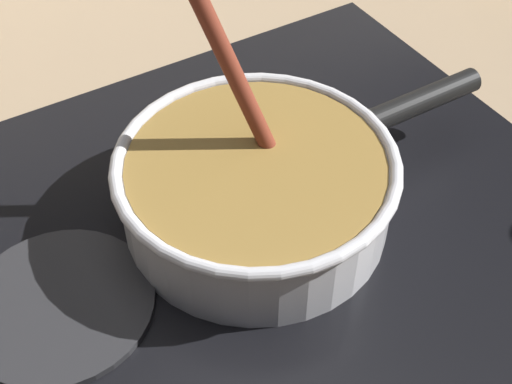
% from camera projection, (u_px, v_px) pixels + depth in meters
% --- Properties ---
extents(hob_plate, '(0.56, 0.48, 0.01)m').
position_uv_depth(hob_plate, '(256.00, 223.00, 0.61)').
color(hob_plate, black).
rests_on(hob_plate, ground).
extents(burner_ring, '(0.19, 0.19, 0.01)m').
position_uv_depth(burner_ring, '(256.00, 215.00, 0.60)').
color(burner_ring, '#592D0C').
rests_on(burner_ring, hob_plate).
extents(spare_burner, '(0.15, 0.15, 0.01)m').
position_uv_depth(spare_burner, '(59.00, 304.00, 0.54)').
color(spare_burner, '#262628').
rests_on(spare_burner, hob_plate).
extents(cooking_pan, '(0.35, 0.23, 0.26)m').
position_uv_depth(cooking_pan, '(258.00, 186.00, 0.58)').
color(cooking_pan, silver).
rests_on(cooking_pan, hob_plate).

